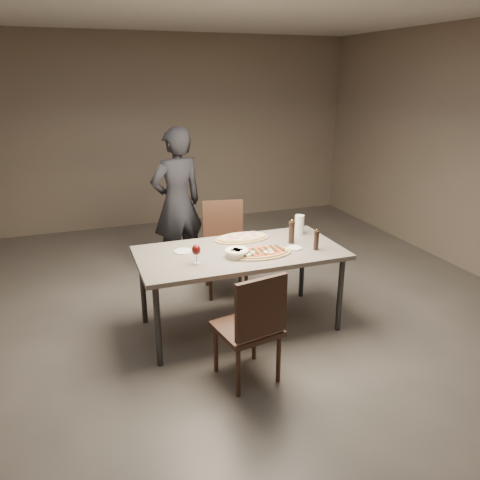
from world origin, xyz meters
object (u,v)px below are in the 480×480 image
object	(u,v)px
carafe	(299,225)
chair_near	(253,323)
dining_table	(240,257)
diner	(177,203)
zucchini_pizza	(262,253)
ham_pizza	(242,238)
pepper_mill_left	(292,232)
chair_far	(224,242)
bread_basket	(237,252)

from	to	relation	value
carafe	chair_near	xyz separation A→B (m)	(-0.90, -1.06, -0.34)
dining_table	diner	world-z (taller)	diner
zucchini_pizza	ham_pizza	size ratio (longest dim) A/B	1.02
pepper_mill_left	chair_near	bearing A→B (deg)	-129.84
carafe	diner	xyz separation A→B (m)	(-0.94, 1.17, 0.00)
carafe	chair_far	distance (m)	0.88
bread_basket	pepper_mill_left	bearing A→B (deg)	15.24
chair_far	diner	bearing A→B (deg)	-47.04
chair_far	diner	xyz separation A→B (m)	(-0.37, 0.57, 0.31)
carafe	chair_far	size ratio (longest dim) A/B	0.20
pepper_mill_left	diner	xyz separation A→B (m)	(-0.75, 1.38, -0.01)
ham_pizza	carafe	distance (m)	0.58
zucchini_pizza	bread_basket	world-z (taller)	bread_basket
diner	pepper_mill_left	bearing A→B (deg)	103.92
ham_pizza	bread_basket	bearing A→B (deg)	-94.31
zucchini_pizza	diner	world-z (taller)	diner
pepper_mill_left	bread_basket	bearing A→B (deg)	-164.76
bread_basket	chair_near	size ratio (longest dim) A/B	0.23
carafe	diner	bearing A→B (deg)	128.65
pepper_mill_left	carafe	distance (m)	0.28
bread_basket	chair_far	xyz separation A→B (m)	(0.20, 0.97, -0.26)
bread_basket	pepper_mill_left	xyz separation A→B (m)	(0.59, 0.16, 0.06)
dining_table	chair_near	bearing A→B (deg)	-103.67
chair_far	diner	size ratio (longest dim) A/B	0.57
zucchini_pizza	chair_far	xyz separation A→B (m)	(-0.02, 0.99, -0.23)
zucchini_pizza	pepper_mill_left	world-z (taller)	pepper_mill_left
ham_pizza	diner	distance (m)	1.19
ham_pizza	carafe	world-z (taller)	carafe
dining_table	carafe	distance (m)	0.75
pepper_mill_left	dining_table	bearing A→B (deg)	-176.98
zucchini_pizza	ham_pizza	world-z (taller)	zucchini_pizza
dining_table	zucchini_pizza	bearing A→B (deg)	-46.89
chair_near	chair_far	bearing A→B (deg)	68.81
zucchini_pizza	chair_near	distance (m)	0.80
zucchini_pizza	carafe	bearing A→B (deg)	17.33
ham_pizza	carafe	size ratio (longest dim) A/B	2.79
zucchini_pizza	carafe	size ratio (longest dim) A/B	2.86
zucchini_pizza	bread_basket	size ratio (longest dim) A/B	2.64
bread_basket	carafe	size ratio (longest dim) A/B	1.08
bread_basket	carafe	world-z (taller)	carafe
chair_near	diner	xyz separation A→B (m)	(-0.04, 2.24, 0.34)
chair_near	bread_basket	bearing A→B (deg)	69.85
zucchini_pizza	ham_pizza	distance (m)	0.43
dining_table	chair_far	distance (m)	0.86
ham_pizza	carafe	bearing A→B (deg)	16.91
zucchini_pizza	chair_near	world-z (taller)	chair_near
zucchini_pizza	chair_far	bearing A→B (deg)	73.28
bread_basket	chair_near	world-z (taller)	chair_near
carafe	diner	distance (m)	1.50
carafe	chair_near	bearing A→B (deg)	-130.19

